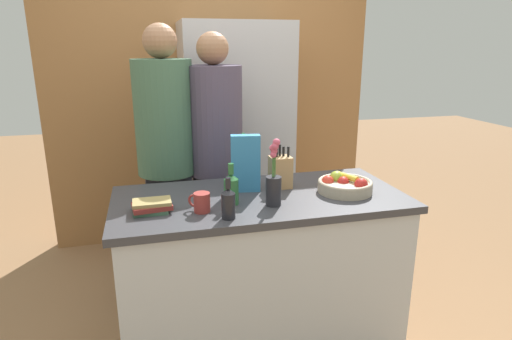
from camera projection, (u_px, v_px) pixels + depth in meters
The scene contains 15 objects.
ground_plane at pixel (260, 336), 2.57m from camera, with size 14.00×14.00×0.00m, color #936B47.
kitchen_island at pixel (260, 269), 2.45m from camera, with size 1.57×0.74×0.89m.
back_wall_wood at pixel (212, 91), 3.71m from camera, with size 2.77×0.12×2.60m.
refrigerator at pixel (236, 141), 3.51m from camera, with size 0.84×0.63×1.86m.
fruit_bowl at pixel (345, 185), 2.37m from camera, with size 0.30×0.30×0.11m.
knife_block at pixel (280, 172), 2.44m from camera, with size 0.12×0.10×0.26m.
flower_vase at pixel (274, 183), 2.16m from camera, with size 0.08×0.08×0.35m.
cereal_box at pixel (246, 163), 2.36m from camera, with size 0.17×0.08×0.32m.
coffee_mug at pixel (201, 202), 2.09m from camera, with size 0.11×0.09×0.10m.
book_stack at pixel (152, 206), 2.09m from camera, with size 0.20×0.15×0.06m.
bottle_oil at pixel (231, 188), 2.18m from camera, with size 0.08×0.08×0.22m.
bottle_vinegar at pixel (244, 163), 2.54m from camera, with size 0.06×0.06×0.29m.
bottle_wine at pixel (228, 203), 2.00m from camera, with size 0.07×0.07×0.20m.
person_at_sink at pixel (166, 151), 2.78m from camera, with size 0.37×0.37×1.81m.
person_in_blue at pixel (215, 152), 2.86m from camera, with size 0.37×0.37×1.77m.
Camera 1 is at (-0.57, -2.12, 1.68)m, focal length 30.00 mm.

